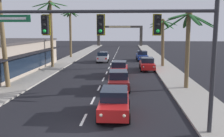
{
  "coord_description": "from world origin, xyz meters",
  "views": [
    {
      "loc": [
        2.55,
        -11.58,
        5.25
      ],
      "look_at": [
        1.34,
        8.0,
        2.2
      ],
      "focal_mm": 39.57,
      "sensor_mm": 36.0,
      "label": 1
    }
  ],
  "objects_px": {
    "sedan_parked_nearest_kerb": "(142,56)",
    "town_gateway_arch": "(120,33)",
    "sedan_parked_mid_kerb": "(147,64)",
    "palm_right_third": "(163,34)",
    "palm_left_third": "(51,23)",
    "palm_left_farthest": "(70,26)",
    "traffic_signal_mast": "(135,36)",
    "sedan_third_in_queue": "(118,80)",
    "sedan_oncoming_far": "(103,57)",
    "storefront_strip_left": "(0,57)",
    "sedan_fifth_in_queue": "(119,68)",
    "sedan_lead_at_stop_bar": "(114,102)",
    "palm_right_second": "(188,32)",
    "palm_left_second": "(1,23)"
  },
  "relations": [
    {
      "from": "palm_right_second",
      "to": "storefront_strip_left",
      "type": "relative_size",
      "value": 0.32
    },
    {
      "from": "sedan_parked_mid_kerb",
      "to": "palm_left_farthest",
      "type": "relative_size",
      "value": 0.5
    },
    {
      "from": "storefront_strip_left",
      "to": "sedan_parked_mid_kerb",
      "type": "bearing_deg",
      "value": 11.58
    },
    {
      "from": "sedan_oncoming_far",
      "to": "town_gateway_arch",
      "type": "xyz_separation_m",
      "value": [
        1.5,
        41.75,
        3.52
      ]
    },
    {
      "from": "palm_left_farthest",
      "to": "sedan_oncoming_far",
      "type": "bearing_deg",
      "value": -40.78
    },
    {
      "from": "sedan_lead_at_stop_bar",
      "to": "sedan_third_in_queue",
      "type": "distance_m",
      "value": 6.8
    },
    {
      "from": "storefront_strip_left",
      "to": "town_gateway_arch",
      "type": "bearing_deg",
      "value": 76.59
    },
    {
      "from": "palm_left_farthest",
      "to": "palm_right_third",
      "type": "relative_size",
      "value": 1.3
    },
    {
      "from": "palm_left_third",
      "to": "palm_left_farthest",
      "type": "xyz_separation_m",
      "value": [
        -0.22,
        12.64,
        -0.26
      ]
    },
    {
      "from": "sedan_parked_nearest_kerb",
      "to": "town_gateway_arch",
      "type": "xyz_separation_m",
      "value": [
        -5.16,
        39.3,
        3.52
      ]
    },
    {
      "from": "palm_left_farthest",
      "to": "storefront_strip_left",
      "type": "xyz_separation_m",
      "value": [
        -4.59,
        -17.87,
        -4.04
      ]
    },
    {
      "from": "traffic_signal_mast",
      "to": "palm_left_second",
      "type": "bearing_deg",
      "value": 141.15
    },
    {
      "from": "sedan_lead_at_stop_bar",
      "to": "palm_right_third",
      "type": "xyz_separation_m",
      "value": [
        5.76,
        20.92,
        3.83
      ]
    },
    {
      "from": "traffic_signal_mast",
      "to": "sedan_third_in_queue",
      "type": "bearing_deg",
      "value": 96.93
    },
    {
      "from": "palm_left_second",
      "to": "town_gateway_arch",
      "type": "height_order",
      "value": "palm_left_second"
    },
    {
      "from": "sedan_lead_at_stop_bar",
      "to": "sedan_fifth_in_queue",
      "type": "distance_m",
      "value": 13.6
    },
    {
      "from": "traffic_signal_mast",
      "to": "sedan_lead_at_stop_bar",
      "type": "bearing_deg",
      "value": 113.74
    },
    {
      "from": "sedan_fifth_in_queue",
      "to": "storefront_strip_left",
      "type": "bearing_deg",
      "value": 178.26
    },
    {
      "from": "sedan_parked_nearest_kerb",
      "to": "palm_left_farthest",
      "type": "xyz_separation_m",
      "value": [
        -13.4,
        3.36,
        5.18
      ]
    },
    {
      "from": "sedan_parked_mid_kerb",
      "to": "palm_left_third",
      "type": "bearing_deg",
      "value": 173.35
    },
    {
      "from": "sedan_fifth_in_queue",
      "to": "palm_left_second",
      "type": "relative_size",
      "value": 0.49
    },
    {
      "from": "sedan_oncoming_far",
      "to": "palm_left_third",
      "type": "xyz_separation_m",
      "value": [
        -6.52,
        -6.83,
        5.44
      ]
    },
    {
      "from": "traffic_signal_mast",
      "to": "palm_right_third",
      "type": "relative_size",
      "value": 1.64
    },
    {
      "from": "sedan_fifth_in_queue",
      "to": "storefront_strip_left",
      "type": "height_order",
      "value": "storefront_strip_left"
    },
    {
      "from": "sedan_lead_at_stop_bar",
      "to": "palm_left_farthest",
      "type": "distance_m",
      "value": 33.84
    },
    {
      "from": "sedan_fifth_in_queue",
      "to": "sedan_parked_nearest_kerb",
      "type": "relative_size",
      "value": 1.0
    },
    {
      "from": "sedan_lead_at_stop_bar",
      "to": "palm_left_farthest",
      "type": "height_order",
      "value": "palm_left_farthest"
    },
    {
      "from": "sedan_parked_nearest_kerb",
      "to": "sedan_parked_mid_kerb",
      "type": "xyz_separation_m",
      "value": [
        0.03,
        -10.82,
        0.0
      ]
    },
    {
      "from": "sedan_parked_mid_kerb",
      "to": "sedan_lead_at_stop_bar",
      "type": "bearing_deg",
      "value": -100.86
    },
    {
      "from": "palm_left_third",
      "to": "palm_left_farthest",
      "type": "relative_size",
      "value": 1.04
    },
    {
      "from": "traffic_signal_mast",
      "to": "sedan_lead_at_stop_bar",
      "type": "height_order",
      "value": "traffic_signal_mast"
    },
    {
      "from": "sedan_third_in_queue",
      "to": "palm_left_farthest",
      "type": "bearing_deg",
      "value": 111.77
    },
    {
      "from": "sedan_fifth_in_queue",
      "to": "palm_left_third",
      "type": "bearing_deg",
      "value": 149.58
    },
    {
      "from": "sedan_parked_mid_kerb",
      "to": "palm_right_third",
      "type": "distance_m",
      "value": 5.52
    },
    {
      "from": "sedan_parked_mid_kerb",
      "to": "palm_right_second",
      "type": "bearing_deg",
      "value": -75.57
    },
    {
      "from": "palm_left_farthest",
      "to": "storefront_strip_left",
      "type": "distance_m",
      "value": 18.89
    },
    {
      "from": "traffic_signal_mast",
      "to": "sedan_oncoming_far",
      "type": "distance_m",
      "value": 29.31
    },
    {
      "from": "sedan_fifth_in_queue",
      "to": "sedan_third_in_queue",
      "type": "bearing_deg",
      "value": -88.72
    },
    {
      "from": "palm_left_second",
      "to": "palm_left_farthest",
      "type": "distance_m",
      "value": 25.25
    },
    {
      "from": "storefront_strip_left",
      "to": "town_gateway_arch",
      "type": "height_order",
      "value": "town_gateway_arch"
    },
    {
      "from": "storefront_strip_left",
      "to": "sedan_parked_nearest_kerb",
      "type": "bearing_deg",
      "value": 38.89
    },
    {
      "from": "storefront_strip_left",
      "to": "town_gateway_arch",
      "type": "relative_size",
      "value": 1.43
    },
    {
      "from": "traffic_signal_mast",
      "to": "sedan_third_in_queue",
      "type": "xyz_separation_m",
      "value": [
        -1.14,
        9.39,
        -4.14
      ]
    },
    {
      "from": "traffic_signal_mast",
      "to": "sedan_third_in_queue",
      "type": "distance_m",
      "value": 10.32
    },
    {
      "from": "sedan_third_in_queue",
      "to": "sedan_fifth_in_queue",
      "type": "xyz_separation_m",
      "value": [
        -0.15,
        6.8,
        0.0
      ]
    },
    {
      "from": "sedan_fifth_in_queue",
      "to": "traffic_signal_mast",
      "type": "bearing_deg",
      "value": -85.43
    },
    {
      "from": "palm_right_second",
      "to": "storefront_strip_left",
      "type": "xyz_separation_m",
      "value": [
        -20.69,
        6.69,
        -3.08
      ]
    },
    {
      "from": "sedan_parked_mid_kerb",
      "to": "sedan_third_in_queue",
      "type": "bearing_deg",
      "value": -107.3
    },
    {
      "from": "sedan_parked_nearest_kerb",
      "to": "sedan_lead_at_stop_bar",
      "type": "bearing_deg",
      "value": -96.73
    },
    {
      "from": "sedan_oncoming_far",
      "to": "sedan_fifth_in_queue",
      "type": "bearing_deg",
      "value": -75.92
    }
  ]
}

